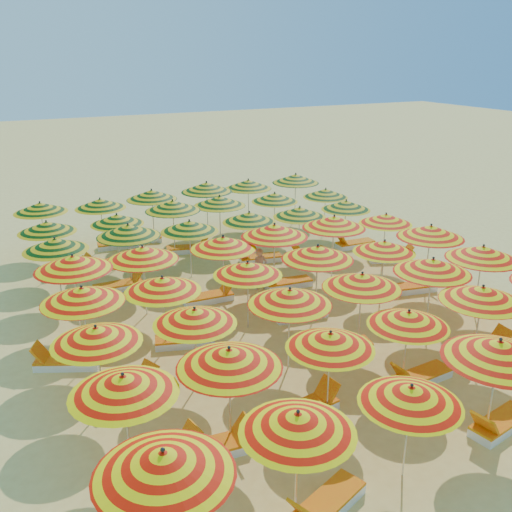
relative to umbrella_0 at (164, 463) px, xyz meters
name	(u,v)px	position (x,y,z in m)	size (l,w,h in m)	color
ground	(263,306)	(5.98, 8.46, -2.10)	(120.00, 120.00, 0.00)	#F0CF6A
umbrella_0	(164,463)	(0.00, 0.00, 0.00)	(2.32, 2.32, 2.39)	silver
umbrella_1	(298,423)	(2.45, 0.14, -0.15)	(2.30, 2.30, 2.22)	silver
umbrella_2	(411,395)	(4.87, 0.02, -0.23)	(2.20, 2.20, 2.13)	silver
umbrella_3	(499,350)	(7.28, 0.15, 0.07)	(2.90, 2.90, 2.47)	silver
umbrella_6	(123,385)	(0.01, 2.59, -0.10)	(2.82, 2.82, 2.27)	silver
umbrella_7	(229,358)	(2.18, 2.48, -0.02)	(2.64, 2.64, 2.37)	silver
umbrella_8	(330,340)	(4.66, 2.48, -0.21)	(2.17, 2.17, 2.16)	silver
umbrella_9	(408,319)	(7.01, 2.62, -0.23)	(2.51, 2.51, 2.13)	silver
umbrella_10	(482,294)	(9.45, 2.62, -0.06)	(2.43, 2.43, 2.33)	silver
umbrella_12	(96,335)	(-0.03, 4.98, -0.16)	(2.43, 2.43, 2.21)	silver
umbrella_13	(195,316)	(2.33, 4.92, -0.17)	(2.16, 2.16, 2.20)	silver
umbrella_14	(290,297)	(4.84, 4.66, -0.04)	(2.45, 2.45, 2.34)	silver
umbrella_15	(362,281)	(7.16, 4.73, -0.04)	(2.89, 2.89, 2.34)	silver
umbrella_16	(433,266)	(9.62, 4.66, 0.01)	(2.72, 2.72, 2.40)	silver
umbrella_17	(483,253)	(11.82, 4.85, 0.01)	(2.72, 2.72, 2.40)	silver
umbrella_18	(82,295)	(0.07, 7.19, -0.06)	(2.71, 2.71, 2.32)	silver
umbrella_19	(163,284)	(2.20, 7.08, -0.12)	(2.49, 2.49, 2.26)	silver
umbrella_20	(248,269)	(4.86, 7.24, -0.17)	(2.57, 2.57, 2.20)	silver
umbrella_21	(318,253)	(7.20, 7.10, 0.01)	(2.80, 2.80, 2.41)	silver
umbrella_22	(384,247)	(9.79, 7.08, -0.18)	(2.74, 2.74, 2.19)	silver
umbrella_23	(431,232)	(11.80, 7.14, 0.05)	(2.47, 2.47, 2.45)	silver
umbrella_24	(73,263)	(0.22, 9.48, 0.03)	(3.02, 3.02, 2.42)	silver
umbrella_25	(143,253)	(2.33, 9.54, -0.02)	(2.39, 2.39, 2.37)	silver
umbrella_26	(223,243)	(5.01, 9.43, -0.04)	(2.88, 2.88, 2.34)	silver
umbrella_27	(274,231)	(6.98, 9.55, 0.08)	(2.40, 2.40, 2.48)	silver
umbrella_28	(334,222)	(9.44, 9.56, 0.06)	(2.68, 2.68, 2.45)	silver
umbrella_29	(386,219)	(11.96, 9.76, -0.20)	(2.28, 2.28, 2.17)	silver
umbrella_30	(55,245)	(0.04, 11.89, -0.10)	(2.56, 2.56, 2.27)	silver
umbrella_31	(128,231)	(2.52, 12.07, -0.02)	(2.30, 2.30, 2.37)	silver
umbrella_32	(189,226)	(4.74, 11.94, -0.12)	(2.72, 2.72, 2.25)	silver
umbrella_33	(249,217)	(7.26, 12.14, -0.15)	(2.38, 2.38, 2.22)	silver
umbrella_34	(300,212)	(9.35, 11.87, -0.13)	(2.59, 2.59, 2.24)	silver
umbrella_35	(346,205)	(11.73, 12.10, -0.18)	(2.22, 2.22, 2.18)	silver
umbrella_36	(47,227)	(0.06, 14.23, -0.14)	(2.51, 2.51, 2.23)	silver
umbrella_37	(117,219)	(2.63, 14.26, -0.19)	(2.62, 2.62, 2.17)	silver
umbrella_38	(173,206)	(4.98, 14.58, -0.01)	(2.92, 2.92, 2.38)	silver
umbrella_39	(220,201)	(7.06, 14.63, -0.05)	(2.31, 2.31, 2.33)	silver
umbrella_40	(275,197)	(9.69, 14.62, -0.19)	(2.14, 2.14, 2.18)	silver
umbrella_41	(326,193)	(12.17, 14.34, -0.20)	(2.35, 2.35, 2.16)	silver
umbrella_42	(40,208)	(0.16, 17.04, -0.10)	(2.34, 2.34, 2.27)	silver
umbrella_43	(100,204)	(2.50, 16.68, -0.12)	(2.41, 2.41, 2.25)	silver
umbrella_44	(152,195)	(4.78, 16.90, -0.04)	(2.79, 2.79, 2.35)	silver
umbrella_45	(207,187)	(7.32, 16.78, 0.06)	(3.05, 3.05, 2.46)	silver
umbrella_46	(248,184)	(9.50, 16.94, -0.05)	(2.87, 2.87, 2.33)	silver
umbrella_47	(296,179)	(11.97, 16.74, 0.03)	(2.77, 2.77, 2.42)	silver
lounger_0	(326,505)	(2.96, -0.12, -1.95)	(1.82, 1.16, 0.69)	white
lounger_1	(500,424)	(7.78, 0.22, -1.95)	(1.81, 0.89, 0.69)	white
lounger_3	(162,461)	(0.61, 2.37, -1.95)	(1.81, 0.87, 0.69)	white
lounger_4	(213,448)	(1.68, 2.28, -1.95)	(1.77, 0.72, 0.69)	white
lounger_5	(306,409)	(4.16, 2.62, -1.95)	(1.80, 0.82, 0.69)	white
lounger_6	(420,377)	(7.52, 2.53, -1.95)	(1.77, 0.72, 0.69)	white
lounger_7	(482,349)	(10.05, 2.87, -1.95)	(1.77, 0.70, 0.69)	white
lounger_8	(127,393)	(0.57, 5.09, -1.95)	(1.82, 1.18, 0.69)	white
lounger_9	(340,347)	(6.56, 4.74, -1.95)	(1.80, 0.85, 0.69)	white
lounger_10	(66,362)	(-0.53, 7.30, -1.95)	(1.82, 1.24, 0.69)	white
lounger_11	(187,340)	(2.79, 7.02, -1.95)	(1.83, 1.05, 0.69)	white
lounger_12	(299,313)	(6.61, 7.12, -1.95)	(1.78, 0.75, 0.69)	white
lounger_13	(413,287)	(11.30, 7.17, -1.95)	(1.81, 0.90, 0.69)	white
lounger_14	(209,297)	(4.51, 9.57, -1.95)	(1.75, 0.65, 0.69)	white
lounger_15	(287,283)	(7.48, 9.49, -1.95)	(1.78, 0.75, 0.69)	white
lounger_16	(391,258)	(12.56, 9.95, -1.95)	(1.82, 1.19, 0.69)	white
lounger_17	(120,286)	(2.02, 11.91, -1.95)	(1.74, 0.61, 0.69)	white
lounger_18	(260,258)	(7.76, 12.25, -1.95)	(1.81, 0.86, 0.69)	white
lounger_19	(309,253)	(9.85, 11.84, -1.95)	(1.80, 0.85, 0.69)	white
lounger_20	(354,244)	(12.23, 12.04, -1.95)	(1.75, 0.65, 0.69)	white
lounger_21	(69,270)	(0.66, 14.22, -1.95)	(1.78, 0.74, 0.69)	white
lounger_22	(106,265)	(2.03, 14.26, -1.95)	(1.82, 1.21, 0.69)	white
lounger_23	(188,249)	(5.58, 14.61, -1.95)	(1.82, 1.02, 0.69)	white
lounger_24	(119,244)	(3.10, 16.49, -1.95)	(1.78, 0.75, 0.69)	white
lounger_25	(142,238)	(4.19, 16.85, -1.95)	(1.83, 1.09, 0.69)	white
beachgoer_a	(260,269)	(6.56, 9.79, -1.35)	(0.55, 0.36, 1.51)	tan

